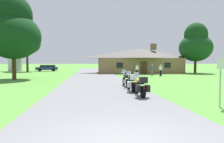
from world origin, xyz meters
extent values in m
plane|color=#4C8433|center=(0.00, 20.00, 0.00)|extent=(500.00, 500.00, 0.00)
cube|color=slate|center=(0.00, 18.00, 0.03)|extent=(6.40, 80.00, 0.06)
cylinder|color=black|center=(2.13, 7.19, 0.38)|extent=(0.12, 0.64, 0.64)
cylinder|color=black|center=(2.12, 5.75, 0.38)|extent=(0.16, 0.64, 0.64)
cube|color=silver|center=(2.13, 6.45, 0.44)|extent=(0.27, 0.56, 0.30)
ellipsoid|color=gold|center=(2.13, 6.71, 0.89)|extent=(0.31, 0.52, 0.26)
cube|color=black|center=(2.13, 6.25, 0.80)|extent=(0.29, 0.52, 0.10)
cylinder|color=silver|center=(2.13, 7.15, 1.08)|extent=(0.66, 0.04, 0.03)
cylinder|color=silver|center=(2.13, 7.19, 0.74)|extent=(0.06, 0.24, 0.73)
cube|color=#B2BCC6|center=(2.14, 7.25, 1.22)|extent=(0.32, 0.11, 0.27)
sphere|color=silver|center=(2.13, 7.15, 0.94)|extent=(0.11, 0.11, 0.11)
cube|color=black|center=(2.12, 5.70, 1.02)|extent=(0.40, 0.36, 0.32)
cube|color=red|center=(2.12, 5.53, 0.60)|extent=(0.14, 0.03, 0.06)
cylinder|color=silver|center=(2.26, 6.07, 0.28)|extent=(0.08, 0.55, 0.07)
cube|color=black|center=(1.86, 5.80, 0.56)|extent=(0.20, 0.40, 0.36)
cube|color=black|center=(2.38, 5.80, 0.56)|extent=(0.20, 0.40, 0.36)
cylinder|color=black|center=(2.06, 9.14, 0.38)|extent=(0.11, 0.64, 0.64)
cylinder|color=black|center=(2.05, 7.70, 0.38)|extent=(0.16, 0.64, 0.64)
cube|color=silver|center=(2.06, 8.40, 0.44)|extent=(0.26, 0.56, 0.30)
ellipsoid|color=black|center=(2.06, 8.66, 0.89)|extent=(0.30, 0.52, 0.26)
cube|color=black|center=(2.06, 8.20, 0.80)|extent=(0.28, 0.52, 0.10)
cylinder|color=silver|center=(2.06, 9.10, 1.08)|extent=(0.66, 0.03, 0.03)
cylinder|color=silver|center=(2.06, 9.14, 0.74)|extent=(0.06, 0.24, 0.73)
cube|color=#B2BCC6|center=(2.06, 9.20, 1.22)|extent=(0.32, 0.11, 0.27)
sphere|color=silver|center=(2.06, 9.10, 0.94)|extent=(0.11, 0.11, 0.11)
cube|color=silver|center=(2.05, 7.65, 1.02)|extent=(0.40, 0.36, 0.32)
cube|color=red|center=(2.05, 7.48, 0.60)|extent=(0.14, 0.03, 0.06)
cylinder|color=silver|center=(2.19, 8.02, 0.28)|extent=(0.07, 0.55, 0.07)
cube|color=silver|center=(1.79, 7.75, 0.56)|extent=(0.20, 0.40, 0.36)
cube|color=silver|center=(2.31, 7.75, 0.56)|extent=(0.20, 0.40, 0.36)
cylinder|color=black|center=(2.15, 11.63, 0.38)|extent=(0.13, 0.64, 0.64)
cylinder|color=black|center=(2.20, 10.19, 0.38)|extent=(0.17, 0.64, 0.64)
cube|color=silver|center=(2.18, 10.89, 0.44)|extent=(0.28, 0.57, 0.30)
ellipsoid|color=#195B33|center=(2.17, 11.15, 0.89)|extent=(0.31, 0.53, 0.26)
cube|color=black|center=(2.18, 10.69, 0.80)|extent=(0.29, 0.53, 0.10)
cylinder|color=silver|center=(2.15, 11.59, 1.08)|extent=(0.66, 0.05, 0.03)
cylinder|color=silver|center=(2.15, 11.63, 0.74)|extent=(0.07, 0.24, 0.73)
cube|color=#B2BCC6|center=(2.15, 11.69, 1.22)|extent=(0.32, 0.12, 0.27)
sphere|color=silver|center=(2.15, 11.59, 0.94)|extent=(0.11, 0.11, 0.11)
cube|color=black|center=(2.20, 10.14, 1.02)|extent=(0.41, 0.37, 0.32)
cube|color=red|center=(2.20, 9.97, 0.60)|extent=(0.14, 0.03, 0.06)
cylinder|color=silver|center=(2.33, 10.51, 0.28)|extent=(0.09, 0.55, 0.07)
cube|color=brown|center=(8.46, 30.59, 1.36)|extent=(14.78, 6.16, 2.72)
pyramid|color=#5B5651|center=(8.46, 30.59, 3.61)|extent=(15.67, 6.53, 1.79)
cube|color=brown|center=(11.13, 30.59, 4.85)|extent=(0.90, 0.90, 1.10)
cube|color=#472D19|center=(8.46, 27.48, 1.05)|extent=(1.10, 0.08, 2.10)
cube|color=black|center=(4.32, 27.48, 1.49)|extent=(1.10, 0.06, 0.90)
cube|color=black|center=(12.60, 27.48, 1.49)|extent=(1.10, 0.06, 0.90)
cylinder|color=black|center=(6.43, 23.82, 0.43)|extent=(0.14, 0.14, 0.86)
cylinder|color=black|center=(6.33, 23.96, 0.43)|extent=(0.14, 0.14, 0.86)
cube|color=silver|center=(6.38, 23.89, 1.14)|extent=(0.39, 0.42, 0.56)
cylinder|color=silver|center=(6.52, 23.70, 1.12)|extent=(0.09, 0.09, 0.58)
cylinder|color=silver|center=(6.25, 24.08, 1.12)|extent=(0.09, 0.09, 0.58)
sphere|color=tan|center=(6.38, 23.89, 1.56)|extent=(0.21, 0.21, 0.21)
cylinder|color=#B2AD99|center=(6.38, 23.89, 1.66)|extent=(0.22, 0.22, 0.05)
cylinder|color=#75664C|center=(8.78, 23.91, 0.43)|extent=(0.14, 0.14, 0.86)
cylinder|color=#75664C|center=(8.62, 23.83, 0.43)|extent=(0.14, 0.14, 0.86)
cube|color=#2D56AD|center=(8.70, 23.87, 1.14)|extent=(0.42, 0.36, 0.56)
cylinder|color=#2D56AD|center=(8.90, 23.97, 1.12)|extent=(0.09, 0.09, 0.58)
cylinder|color=#2D56AD|center=(8.49, 23.76, 1.12)|extent=(0.09, 0.09, 0.58)
sphere|color=tan|center=(8.70, 23.87, 1.56)|extent=(0.21, 0.21, 0.21)
cylinder|color=#B2AD99|center=(8.70, 23.87, 1.66)|extent=(0.22, 0.22, 0.05)
cylinder|color=black|center=(9.37, 22.40, 0.43)|extent=(0.14, 0.14, 0.86)
cylinder|color=black|center=(9.54, 22.45, 0.43)|extent=(0.14, 0.14, 0.86)
cube|color=silver|center=(9.46, 22.43, 1.14)|extent=(0.41, 0.32, 0.56)
cylinder|color=silver|center=(9.24, 22.36, 1.12)|extent=(0.09, 0.09, 0.58)
cylinder|color=silver|center=(9.68, 22.50, 1.12)|extent=(0.09, 0.09, 0.58)
sphere|color=tan|center=(9.46, 22.43, 1.56)|extent=(0.21, 0.21, 0.21)
cylinder|color=#9EA0A5|center=(4.92, 3.51, 1.05)|extent=(0.06, 0.06, 2.10)
cube|color=silver|center=(4.92, 3.49, 1.90)|extent=(0.36, 0.02, 0.48)
cylinder|color=#422D19|center=(18.40, 28.82, 1.50)|extent=(0.44, 0.44, 3.01)
ellipsoid|color=#143D19|center=(18.40, 28.82, 4.60)|extent=(5.79, 5.79, 4.92)
ellipsoid|color=#123716|center=(18.40, 28.82, 6.92)|extent=(4.05, 4.05, 4.34)
cylinder|color=#422D19|center=(-13.68, 38.50, 2.25)|extent=(0.44, 0.44, 4.50)
ellipsoid|color=#143D19|center=(-13.68, 38.50, 6.01)|extent=(5.49, 5.49, 4.66)
ellipsoid|color=#123716|center=(-13.68, 38.50, 8.20)|extent=(3.84, 3.84, 4.12)
cylinder|color=#422D19|center=(-9.22, 18.97, 1.62)|extent=(0.44, 0.44, 3.24)
ellipsoid|color=#0F3314|center=(-9.22, 18.97, 4.89)|extent=(6.03, 6.03, 5.12)
ellipsoid|color=black|center=(-9.22, 18.97, 7.30)|extent=(4.22, 4.22, 4.52)
cylinder|color=#B2B7BC|center=(-17.26, 41.55, 3.26)|extent=(2.90, 2.90, 6.53)
cone|color=#999EA3|center=(-17.26, 41.55, 6.89)|extent=(2.96, 2.96, 0.73)
cylinder|color=gray|center=(-17.26, 41.55, 3.26)|extent=(2.99, 2.99, 0.15)
cube|color=navy|center=(-10.09, 39.93, 0.62)|extent=(4.93, 3.05, 0.60)
cube|color=black|center=(-9.90, 39.98, 1.16)|extent=(3.54, 2.46, 0.48)
cylinder|color=black|center=(-11.22, 38.72, 0.32)|extent=(0.68, 0.39, 0.64)
cylinder|color=black|center=(-11.69, 40.34, 0.32)|extent=(0.68, 0.39, 0.64)
cylinder|color=black|center=(-8.48, 39.52, 0.32)|extent=(0.68, 0.39, 0.64)
cylinder|color=black|center=(-8.96, 41.14, 0.32)|extent=(0.68, 0.39, 0.64)
camera|label=1|loc=(-0.73, -4.23, 1.94)|focal=31.05mm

